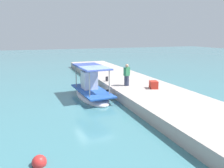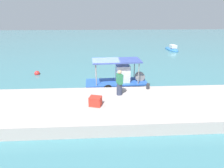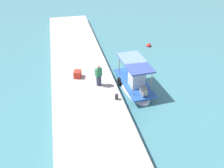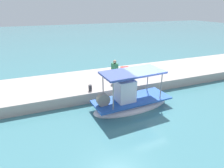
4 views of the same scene
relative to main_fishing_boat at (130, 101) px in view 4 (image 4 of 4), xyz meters
The scene contains 6 objects.
ground_plane 1.24m from the main_fishing_boat, behind, with size 120.00×120.00×0.00m, color teal.
dock_quay 4.23m from the main_fishing_boat, 105.55° to the right, with size 36.00×5.08×0.73m, color #B3A59E.
main_fishing_boat is the anchor object (origin of this frame).
fisherman_near_bollard 3.10m from the main_fishing_boat, 92.25° to the right, with size 0.51×0.56×1.74m.
mooring_bollard 2.92m from the main_fishing_boat, 43.92° to the right, with size 0.24×0.24×0.41m, color #2D2D33.
cargo_crate 4.78m from the main_fishing_boat, 111.02° to the right, with size 0.69×0.55×0.57m, color red.
Camera 4 is at (6.44, 9.91, 6.24)m, focal length 31.54 mm.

